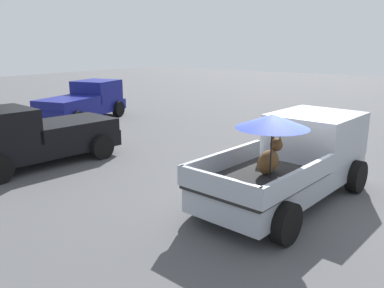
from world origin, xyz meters
The scene contains 4 objects.
ground_plane centered at (0.00, 0.00, 0.00)m, with size 80.00×80.00×0.00m, color #4C4C4F.
pickup_truck_main centered at (0.42, -0.05, 0.99)m, with size 5.19×2.61×2.22m.
pickup_truck_red centered at (3.84, 11.92, 0.87)m, with size 5.10×3.08×1.80m.
pickup_truck_far centered at (-1.83, 7.28, 0.87)m, with size 4.97×2.59×1.80m.
Camera 1 is at (-8.15, -3.43, 3.56)m, focal length 37.11 mm.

